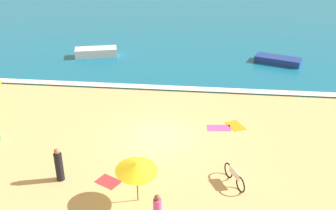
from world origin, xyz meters
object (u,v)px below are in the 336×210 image
at_px(beach_umbrella_2, 137,167).
at_px(small_boat_1, 96,52).
at_px(small_boat_0, 278,60).
at_px(beachgoer_5, 59,165).
at_px(parked_bicycle, 234,176).

relative_size(beach_umbrella_2, small_boat_1, 0.69).
distance_m(beach_umbrella_2, small_boat_0, 18.96).
distance_m(small_boat_0, small_boat_1, 14.57).
xyz_separation_m(beach_umbrella_2, small_boat_1, (-6.47, 17.15, -1.24)).
bearing_deg(small_boat_1, beachgoer_5, -80.32).
height_order(beach_umbrella_2, small_boat_0, beach_umbrella_2).
xyz_separation_m(beach_umbrella_2, parked_bicycle, (4.06, 1.58, -1.31)).
relative_size(parked_bicycle, beachgoer_5, 1.01).
distance_m(beach_umbrella_2, small_boat_1, 18.37).
distance_m(parked_bicycle, beachgoer_5, 7.81).
height_order(beach_umbrella_2, small_boat_1, beach_umbrella_2).
xyz_separation_m(parked_bicycle, beachgoer_5, (-7.78, -0.54, 0.39)).
relative_size(parked_bicycle, small_boat_1, 0.47).
bearing_deg(beach_umbrella_2, small_boat_1, 110.67).
bearing_deg(small_boat_1, small_boat_0, -0.25).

